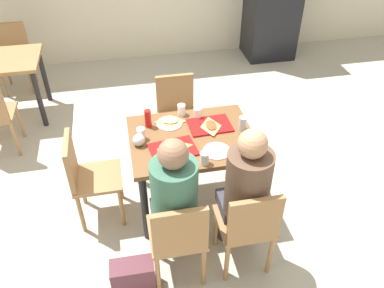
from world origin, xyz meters
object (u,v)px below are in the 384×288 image
Objects in this scene: chair_left_end at (86,174)px; plastic_cup_d at (198,113)px; person_in_red at (174,197)px; pizza_slice_a at (175,146)px; pizza_slice_b at (211,125)px; condiment_bottle at (148,118)px; tray_red_far at (210,125)px; handbag at (133,276)px; person_in_brown_jacket at (246,187)px; background_chair_far at (13,52)px; plastic_cup_a at (181,110)px; foil_bundle at (139,140)px; chair_near_right at (249,225)px; pizza_slice_c at (170,121)px; paper_plate_near_edge at (217,151)px; soda_can at (243,123)px; plastic_cup_b at (204,158)px; background_table at (1,70)px; tray_red_near at (173,149)px; chair_far_side at (177,111)px; chair_near_left at (178,236)px; plastic_cup_c at (141,134)px; paper_plate_center at (169,123)px; main_table at (192,147)px.

chair_left_end is 1.08m from plastic_cup_d.
pizza_slice_a is (0.09, 0.53, 0.03)m from person_in_red.
chair_left_end is 1.12m from pizza_slice_b.
tray_red_far is at bearing -11.13° from condiment_bottle.
pizza_slice_b reaches higher than handbag.
person_in_brown_jacket is 1.48× the size of background_chair_far.
plastic_cup_a is 0.55m from foil_bundle.
chair_near_right is 1.14m from pizza_slice_c.
pizza_slice_b is at bearing 94.83° from chair_near_right.
paper_plate_near_edge is 0.38m from soda_can.
plastic_cup_b is 0.11× the size of background_table.
tray_red_far is at bearing 49.64° from handbag.
background_chair_far is at bearing 122.75° from plastic_cup_b.
handbag is (-0.43, -0.66, -0.62)m from tray_red_near.
chair_far_side reaches higher than pizza_slice_a.
tray_red_near is at bearing 166.39° from paper_plate_near_edge.
person_in_brown_jacket reaches higher than background_table.
condiment_bottle is at bearing 94.37° from chair_near_left.
plastic_cup_d is (0.36, 0.91, 0.05)m from person_in_red.
background_table is (-1.44, 1.77, -0.18)m from plastic_cup_c.
plastic_cup_c is at bearing -143.71° from plastic_cup_a.
person_in_red is 12.63× the size of foil_bundle.
pizza_slice_c is 2.34m from background_table.
pizza_slice_a is 0.39m from condiment_bottle.
chair_left_end is 0.84m from pizza_slice_c.
pizza_slice_a is (-0.01, -0.35, 0.02)m from paper_plate_center.
plastic_cup_b is at bearing -20.44° from chair_left_end.
foil_bundle reaches higher than paper_plate_near_edge.
handbag is at bearing -122.78° from tray_red_near.
person_in_red reaches higher than plastic_cup_d.
background_table is 1.05× the size of background_chair_far.
chair_far_side is 0.94m from soda_can.
plastic_cup_d is (0.28, 0.41, 0.04)m from tray_red_near.
background_chair_far is at bearing 122.83° from condiment_bottle.
soda_can is at bearing -38.43° from background_table.
person_in_red is 10.35× the size of soda_can.
pizza_slice_c is at bearing 114.20° from person_in_brown_jacket.
tray_red_near is 2.59m from background_table.
paper_plate_near_edge is 1.14m from handbag.
plastic_cup_b is at bearing -85.72° from plastic_cup_a.
person_in_brown_jacket is 12.63× the size of plastic_cup_a.
chair_near_left is 1.04m from tray_red_far.
chair_far_side is at bearing 90.00° from main_table.
tray_red_far is 0.53m from condiment_bottle.
foil_bundle is (-0.41, -0.37, 0.00)m from plastic_cup_a.
tray_red_far is at bearing 158.53° from soda_can.
chair_near_left is at bearing -115.69° from tray_red_far.
pizza_slice_a is 0.47m from plastic_cup_d.
chair_left_end is at bearing 134.66° from person_in_red.
soda_can reaches higher than pizza_slice_c.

